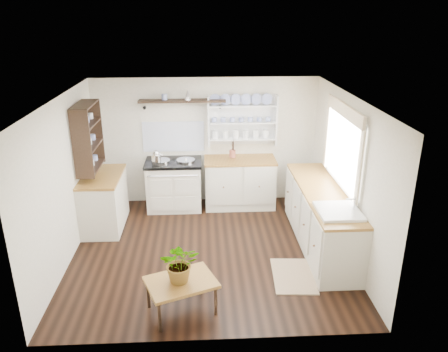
% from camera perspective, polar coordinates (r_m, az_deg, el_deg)
% --- Properties ---
extents(floor, '(4.00, 3.80, 0.01)m').
position_cam_1_polar(floor, '(6.67, -1.99, -9.68)').
color(floor, black).
rests_on(floor, ground).
extents(wall_back, '(4.00, 0.02, 2.30)m').
position_cam_1_polar(wall_back, '(7.96, -2.38, 4.55)').
color(wall_back, beige).
rests_on(wall_back, ground).
extents(wall_right, '(0.02, 3.80, 2.30)m').
position_cam_1_polar(wall_right, '(6.50, 15.79, -0.08)').
color(wall_right, beige).
rests_on(wall_right, ground).
extents(wall_left, '(0.02, 3.80, 2.30)m').
position_cam_1_polar(wall_left, '(6.45, -20.17, -0.76)').
color(wall_left, beige).
rests_on(wall_left, ground).
extents(ceiling, '(4.00, 3.80, 0.01)m').
position_cam_1_polar(ceiling, '(5.84, -2.27, 10.12)').
color(ceiling, white).
rests_on(ceiling, wall_back).
extents(window, '(0.08, 1.55, 1.22)m').
position_cam_1_polar(window, '(6.49, 15.31, 3.80)').
color(window, white).
rests_on(window, wall_right).
extents(aga_cooker, '(0.99, 0.69, 0.92)m').
position_cam_1_polar(aga_cooker, '(7.89, -6.51, -1.07)').
color(aga_cooker, silver).
rests_on(aga_cooker, floor).
extents(back_cabinets, '(1.27, 0.63, 0.90)m').
position_cam_1_polar(back_cabinets, '(7.93, 2.06, -0.78)').
color(back_cabinets, beige).
rests_on(back_cabinets, floor).
extents(right_cabinets, '(0.62, 2.43, 0.90)m').
position_cam_1_polar(right_cabinets, '(6.77, 12.54, -5.28)').
color(right_cabinets, beige).
rests_on(right_cabinets, floor).
extents(belfast_sink, '(0.55, 0.60, 0.45)m').
position_cam_1_polar(belfast_sink, '(5.98, 14.63, -5.50)').
color(belfast_sink, white).
rests_on(belfast_sink, right_cabinets).
extents(left_cabinets, '(0.62, 1.13, 0.90)m').
position_cam_1_polar(left_cabinets, '(7.44, -15.41, -3.10)').
color(left_cabinets, beige).
rests_on(left_cabinets, floor).
extents(plate_rack, '(1.20, 0.22, 0.90)m').
position_cam_1_polar(plate_rack, '(7.85, 2.37, 7.39)').
color(plate_rack, white).
rests_on(plate_rack, wall_back).
extents(high_shelf, '(1.50, 0.29, 0.16)m').
position_cam_1_polar(high_shelf, '(7.67, -5.48, 9.68)').
color(high_shelf, black).
rests_on(high_shelf, wall_back).
extents(left_shelving, '(0.28, 0.80, 1.05)m').
position_cam_1_polar(left_shelving, '(7.11, -17.35, 4.94)').
color(left_shelving, black).
rests_on(left_shelving, wall_left).
extents(kettle, '(0.16, 0.16, 0.20)m').
position_cam_1_polar(kettle, '(7.61, -8.84, 2.58)').
color(kettle, silver).
rests_on(kettle, aga_cooker).
extents(utensil_crock, '(0.11, 0.11, 0.13)m').
position_cam_1_polar(utensil_crock, '(7.82, 1.11, 2.93)').
color(utensil_crock, brown).
rests_on(utensil_crock, back_cabinets).
extents(center_table, '(0.94, 0.81, 0.43)m').
position_cam_1_polar(center_table, '(5.30, -5.62, -13.88)').
color(center_table, brown).
rests_on(center_table, floor).
extents(potted_plant, '(0.45, 0.40, 0.49)m').
position_cam_1_polar(potted_plant, '(5.14, -5.73, -11.21)').
color(potted_plant, '#3F7233').
rests_on(potted_plant, center_table).
extents(floor_rug, '(0.60, 0.88, 0.02)m').
position_cam_1_polar(floor_rug, '(6.15, 9.04, -12.75)').
color(floor_rug, '#8B6F51').
rests_on(floor_rug, floor).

